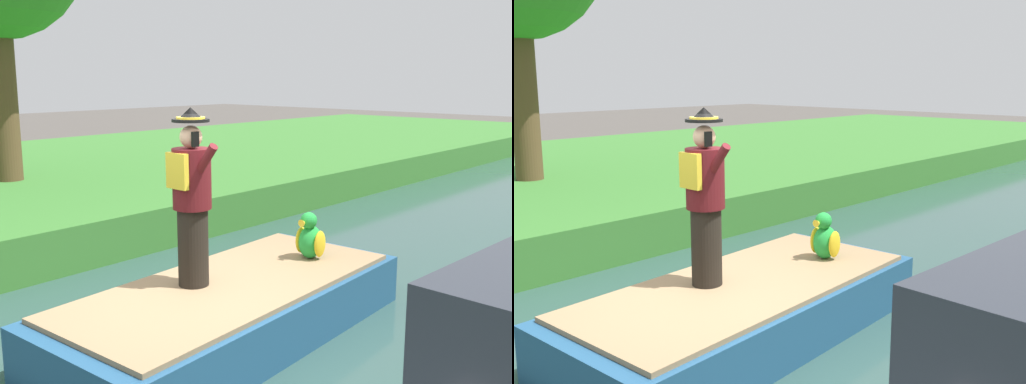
% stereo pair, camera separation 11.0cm
% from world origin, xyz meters
% --- Properties ---
extents(ground_plane, '(80.00, 80.00, 0.00)m').
position_xyz_m(ground_plane, '(0.00, 0.00, 0.00)').
color(ground_plane, '#4C4742').
extents(canal_water, '(6.16, 48.00, 0.10)m').
position_xyz_m(canal_water, '(0.00, 0.00, 0.05)').
color(canal_water, '#2D4C47').
rests_on(canal_water, ground).
extents(boat, '(2.04, 4.30, 0.61)m').
position_xyz_m(boat, '(0.00, 0.46, 0.40)').
color(boat, '#23517A').
rests_on(boat, canal_water).
extents(person_pirate, '(0.61, 0.42, 1.85)m').
position_xyz_m(person_pirate, '(-0.23, 0.14, 1.64)').
color(person_pirate, black).
rests_on(person_pirate, boat).
extents(parrot_plush, '(0.36, 0.34, 0.57)m').
position_xyz_m(parrot_plush, '(0.10, 1.71, 0.95)').
color(parrot_plush, green).
rests_on(parrot_plush, boat).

